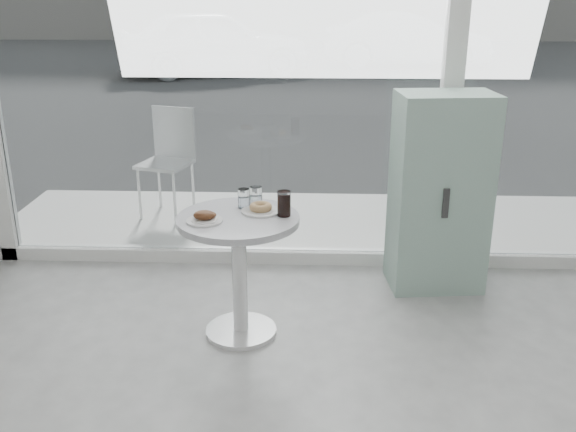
{
  "coord_description": "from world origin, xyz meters",
  "views": [
    {
      "loc": [
        -0.07,
        -1.59,
        2.04
      ],
      "look_at": [
        -0.2,
        1.7,
        0.85
      ],
      "focal_mm": 40.0,
      "sensor_mm": 36.0,
      "label": 1
    }
  ],
  "objects_px": {
    "patio_chair": "(169,155)",
    "car_white": "(214,42)",
    "water_tumbler_a": "(244,199)",
    "car_silver": "(406,39)",
    "plate_fritter": "(205,217)",
    "main_table": "(239,251)",
    "water_tumbler_b": "(256,198)",
    "mint_cabinet": "(440,193)",
    "cola_glass": "(284,204)",
    "plate_donut": "(261,209)"
  },
  "relations": [
    {
      "from": "plate_fritter",
      "to": "cola_glass",
      "type": "distance_m",
      "value": 0.46
    },
    {
      "from": "car_white",
      "to": "car_silver",
      "type": "bearing_deg",
      "value": -88.79
    },
    {
      "from": "plate_fritter",
      "to": "cola_glass",
      "type": "height_order",
      "value": "cola_glass"
    },
    {
      "from": "mint_cabinet",
      "to": "water_tumbler_a",
      "type": "relative_size",
      "value": 11.94
    },
    {
      "from": "mint_cabinet",
      "to": "main_table",
      "type": "bearing_deg",
      "value": -155.79
    },
    {
      "from": "water_tumbler_b",
      "to": "plate_fritter",
      "type": "bearing_deg",
      "value": -133.63
    },
    {
      "from": "water_tumbler_a",
      "to": "cola_glass",
      "type": "xyz_separation_m",
      "value": [
        0.25,
        -0.14,
        0.02
      ]
    },
    {
      "from": "patio_chair",
      "to": "water_tumbler_b",
      "type": "distance_m",
      "value": 2.15
    },
    {
      "from": "car_silver",
      "to": "plate_fritter",
      "type": "height_order",
      "value": "car_silver"
    },
    {
      "from": "plate_donut",
      "to": "cola_glass",
      "type": "relative_size",
      "value": 1.55
    },
    {
      "from": "mint_cabinet",
      "to": "cola_glass",
      "type": "bearing_deg",
      "value": -150.69
    },
    {
      "from": "car_white",
      "to": "plate_donut",
      "type": "bearing_deg",
      "value": 170.53
    },
    {
      "from": "car_white",
      "to": "water_tumbler_b",
      "type": "distance_m",
      "value": 12.05
    },
    {
      "from": "car_silver",
      "to": "water_tumbler_a",
      "type": "xyz_separation_m",
      "value": [
        -2.78,
        -13.68,
        0.12
      ]
    },
    {
      "from": "main_table",
      "to": "patio_chair",
      "type": "relative_size",
      "value": 0.8
    },
    {
      "from": "patio_chair",
      "to": "water_tumbler_b",
      "type": "height_order",
      "value": "patio_chair"
    },
    {
      "from": "main_table",
      "to": "car_silver",
      "type": "xyz_separation_m",
      "value": [
        2.8,
        13.85,
        0.15
      ]
    },
    {
      "from": "main_table",
      "to": "mint_cabinet",
      "type": "distance_m",
      "value": 1.52
    },
    {
      "from": "main_table",
      "to": "car_white",
      "type": "xyz_separation_m",
      "value": [
        -1.96,
        12.06,
        0.22
      ]
    },
    {
      "from": "car_white",
      "to": "car_silver",
      "type": "distance_m",
      "value": 5.09
    },
    {
      "from": "patio_chair",
      "to": "water_tumbler_a",
      "type": "height_order",
      "value": "patio_chair"
    },
    {
      "from": "plate_fritter",
      "to": "water_tumbler_b",
      "type": "distance_m",
      "value": 0.39
    },
    {
      "from": "plate_fritter",
      "to": "water_tumbler_a",
      "type": "distance_m",
      "value": 0.33
    },
    {
      "from": "patio_chair",
      "to": "car_silver",
      "type": "xyz_separation_m",
      "value": [
        3.67,
        11.76,
        0.1
      ]
    },
    {
      "from": "patio_chair",
      "to": "car_silver",
      "type": "relative_size",
      "value": 0.23
    },
    {
      "from": "patio_chair",
      "to": "water_tumbler_a",
      "type": "relative_size",
      "value": 8.33
    },
    {
      "from": "mint_cabinet",
      "to": "patio_chair",
      "type": "height_order",
      "value": "mint_cabinet"
    },
    {
      "from": "mint_cabinet",
      "to": "plate_donut",
      "type": "distance_m",
      "value": 1.36
    },
    {
      "from": "main_table",
      "to": "water_tumbler_b",
      "type": "height_order",
      "value": "water_tumbler_b"
    },
    {
      "from": "car_silver",
      "to": "plate_donut",
      "type": "bearing_deg",
      "value": 169.97
    },
    {
      "from": "mint_cabinet",
      "to": "plate_donut",
      "type": "xyz_separation_m",
      "value": [
        -1.18,
        -0.67,
        0.1
      ]
    },
    {
      "from": "plate_donut",
      "to": "plate_fritter",
      "type": "bearing_deg",
      "value": -149.62
    },
    {
      "from": "patio_chair",
      "to": "plate_donut",
      "type": "xyz_separation_m",
      "value": [
        1.0,
        -2.01,
        0.2
      ]
    },
    {
      "from": "plate_donut",
      "to": "water_tumbler_a",
      "type": "relative_size",
      "value": 2.01
    },
    {
      "from": "patio_chair",
      "to": "car_white",
      "type": "distance_m",
      "value": 10.03
    },
    {
      "from": "car_silver",
      "to": "plate_fritter",
      "type": "relative_size",
      "value": 20.51
    },
    {
      "from": "car_silver",
      "to": "plate_donut",
      "type": "height_order",
      "value": "car_silver"
    },
    {
      "from": "main_table",
      "to": "mint_cabinet",
      "type": "height_order",
      "value": "mint_cabinet"
    },
    {
      "from": "plate_fritter",
      "to": "mint_cabinet",
      "type": "bearing_deg",
      "value": 29.8
    },
    {
      "from": "car_white",
      "to": "cola_glass",
      "type": "distance_m",
      "value": 12.24
    },
    {
      "from": "water_tumbler_a",
      "to": "car_white",
      "type": "bearing_deg",
      "value": 99.45
    },
    {
      "from": "cola_glass",
      "to": "plate_fritter",
      "type": "bearing_deg",
      "value": -165.16
    },
    {
      "from": "car_white",
      "to": "plate_donut",
      "type": "distance_m",
      "value": 12.16
    },
    {
      "from": "patio_chair",
      "to": "car_white",
      "type": "height_order",
      "value": "car_white"
    },
    {
      "from": "car_white",
      "to": "water_tumbler_a",
      "type": "relative_size",
      "value": 39.13
    },
    {
      "from": "car_silver",
      "to": "plate_fritter",
      "type": "xyz_separation_m",
      "value": [
        -2.98,
        -13.94,
        0.1
      ]
    },
    {
      "from": "mint_cabinet",
      "to": "water_tumbler_b",
      "type": "relative_size",
      "value": 11.05
    },
    {
      "from": "mint_cabinet",
      "to": "patio_chair",
      "type": "relative_size",
      "value": 1.43
    },
    {
      "from": "patio_chair",
      "to": "water_tumbler_a",
      "type": "distance_m",
      "value": 2.13
    },
    {
      "from": "plate_donut",
      "to": "cola_glass",
      "type": "distance_m",
      "value": 0.16
    }
  ]
}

